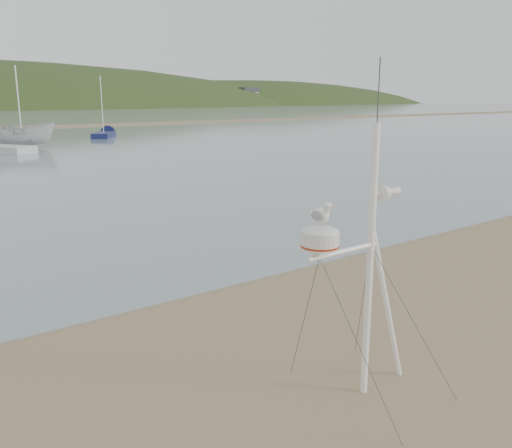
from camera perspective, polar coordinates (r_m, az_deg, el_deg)
ground at (r=6.96m, az=-9.92°, el=-21.90°), size 560.00×560.00×0.00m
mast_rig at (r=7.46m, az=11.60°, el=-9.96°), size 1.98×2.11×4.47m
boat_white at (r=47.08m, az=-23.62°, el=10.54°), size 2.61×2.59×5.19m
sailboat_blue_far at (r=58.35m, az=-15.43°, el=9.17°), size 4.82×6.35×6.49m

